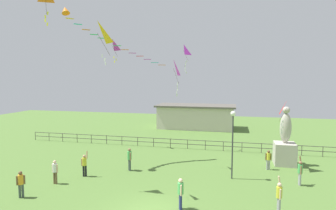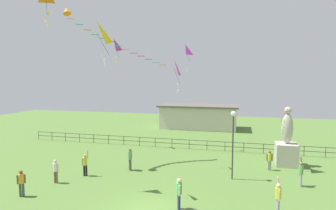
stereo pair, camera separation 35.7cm
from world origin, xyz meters
name	(u,v)px [view 1 (the left image)]	position (x,y,z in m)	size (l,w,h in m)	color
statue_monument	(285,146)	(8.24, 10.70, 1.53)	(1.65, 1.65, 4.80)	#B2AD9E
lamppost	(233,130)	(4.07, 6.39, 3.47)	(0.36, 0.36, 4.82)	#38383D
person_0	(55,170)	(-7.47, 2.69, 0.93)	(0.48, 0.30, 1.61)	brown
person_1	(181,192)	(1.41, 0.99, 0.99)	(0.32, 0.50, 1.72)	navy
person_2	(300,171)	(8.46, 6.18, 0.97)	(0.30, 0.50, 1.92)	#99999E
person_3	(268,159)	(6.80, 9.06, 0.88)	(0.46, 0.28, 1.53)	#99999E
person_4	(21,182)	(-8.08, 0.29, 0.93)	(0.39, 0.35, 1.61)	#3F4C47
person_5	(129,158)	(-3.60, 6.40, 1.00)	(0.38, 0.42, 1.74)	#3F4C47
person_6	(279,195)	(6.52, 1.80, 0.96)	(0.30, 0.51, 1.92)	#99999E
person_7	(84,164)	(-6.29, 4.43, 0.94)	(0.50, 0.30, 1.88)	black
kite_0	(287,109)	(8.00, 9.23, 4.74)	(0.84, 0.89, 2.58)	red
kite_1	(174,69)	(-0.50, 8.02, 7.76)	(0.79, 0.84, 2.86)	#B22DB2
kite_3	(98,34)	(-3.52, 1.53, 9.56)	(1.05, 1.14, 2.42)	yellow
kite_4	(184,52)	(-0.76, 14.01, 9.64)	(0.96, 0.96, 2.79)	#B22DB2
kite_5	(112,46)	(-7.76, 12.79, 10.27)	(1.08, 1.08, 2.26)	#B22DB2
streamer_kite	(78,19)	(-7.74, 6.61, 11.65)	(7.29, 4.86, 4.38)	orange
waterfront_railing	(188,143)	(-0.34, 14.00, 0.63)	(36.05, 0.06, 0.95)	#4C4742
pavilion_building	(196,116)	(-1.09, 26.00, 1.68)	(10.99, 5.10, 3.31)	beige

